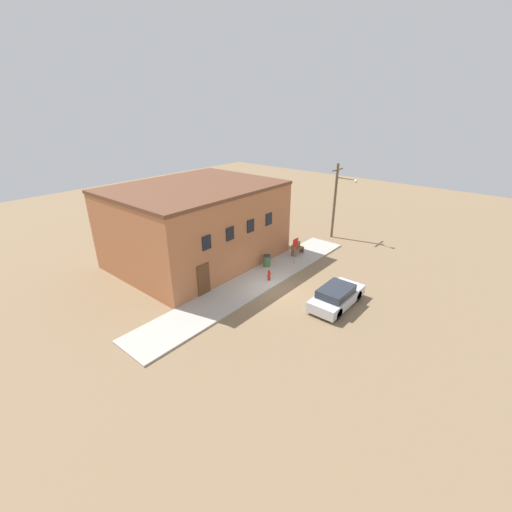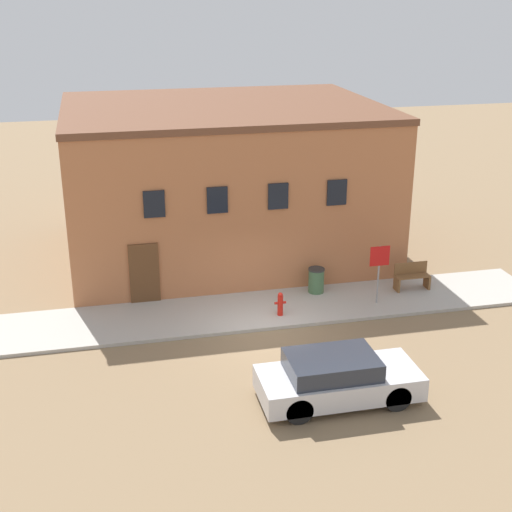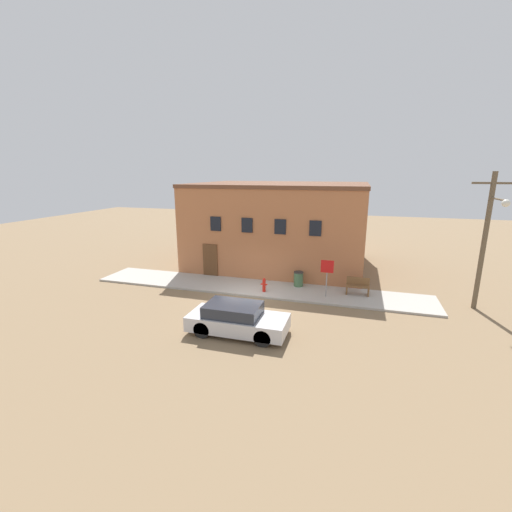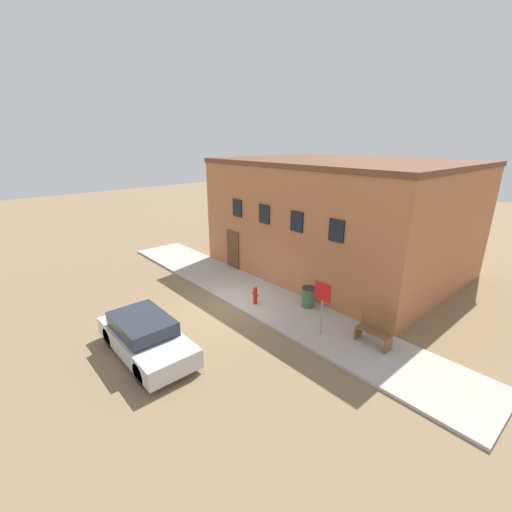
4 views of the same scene
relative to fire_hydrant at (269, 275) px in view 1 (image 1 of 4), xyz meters
name	(u,v)px [view 1 (image 1 of 4)]	position (x,y,z in m)	size (l,w,h in m)	color
ground_plane	(272,289)	(-0.69, -0.81, -0.51)	(80.00, 80.00, 0.00)	#846B4C
sidewalk	(256,281)	(-0.69, 0.63, -0.46)	(19.84, 2.89, 0.11)	#B2ADA3
brick_building	(196,224)	(-0.62, 6.71, 2.47)	(12.02, 9.39, 5.96)	#B26B42
fire_hydrant	(269,275)	(0.00, 0.00, 0.00)	(0.38, 0.18, 0.80)	red
stop_sign	(295,246)	(3.44, 0.19, 1.04)	(0.68, 0.06, 2.05)	gray
bench	(297,249)	(5.09, 1.06, 0.05)	(1.23, 0.44, 0.95)	brown
trash_bin	(267,261)	(1.70, 1.53, 0.05)	(0.57, 0.57, 0.88)	#426642
utility_pole	(337,198)	(10.78, 0.83, 3.21)	(1.80, 2.07, 6.76)	brown
parked_car	(337,296)	(0.19, -5.09, 0.13)	(4.21, 1.80, 1.31)	black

